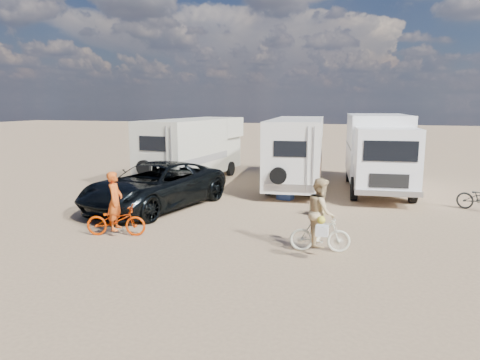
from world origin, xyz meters
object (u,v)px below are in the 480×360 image
(dark_suv, at_px, (155,186))
(rider_man, at_px, (115,207))
(cooler, at_px, (285,194))
(rv_left, at_px, (193,150))
(bike_woman, at_px, (320,234))
(rv_main, at_px, (297,153))
(rider_woman, at_px, (321,219))
(bike_man, at_px, (116,220))
(crate, at_px, (318,210))
(box_truck, at_px, (379,154))

(dark_suv, xyz_separation_m, rider_man, (0.53, -3.32, 0.02))
(cooler, bearing_deg, rider_man, -106.52)
(rv_left, xyz_separation_m, rider_man, (1.45, -8.91, -0.66))
(bike_woman, height_order, rider_man, rider_man)
(rv_main, xyz_separation_m, dark_suv, (-4.04, -5.73, -0.70))
(rider_man, distance_m, cooler, 7.12)
(rider_man, xyz_separation_m, rider_woman, (5.67, 0.32, 0.03))
(bike_man, height_order, rider_woman, rider_woman)
(bike_woman, distance_m, rider_woman, 0.40)
(rv_left, distance_m, crate, 8.31)
(box_truck, height_order, rider_woman, box_truck)
(box_truck, xyz_separation_m, rider_woman, (-1.35, -8.56, -0.75))
(rv_main, bearing_deg, dark_suv, -131.38)
(rv_left, bearing_deg, box_truck, 4.24)
(rider_man, distance_m, crate, 6.56)
(rider_woman, relative_size, crate, 3.69)
(box_truck, height_order, crate, box_truck)
(rv_left, xyz_separation_m, bike_man, (1.45, -8.91, -1.04))
(bike_man, height_order, crate, bike_man)
(box_truck, relative_size, crate, 14.83)
(bike_woman, height_order, rider_woman, rider_woman)
(rv_left, xyz_separation_m, cooler, (5.06, -2.81, -1.25))
(rv_left, distance_m, cooler, 5.92)
(dark_suv, bearing_deg, rider_man, -67.97)
(rider_woman, bearing_deg, bike_woman, -0.00)
(rv_left, distance_m, bike_woman, 11.21)
(dark_suv, relative_size, bike_woman, 3.87)
(bike_woman, bearing_deg, rv_main, 4.51)
(dark_suv, xyz_separation_m, rider_woman, (6.20, -3.00, 0.04))
(box_truck, bearing_deg, rv_left, 173.67)
(rv_main, xyz_separation_m, rv_left, (-4.96, -0.13, -0.03))
(bike_woman, distance_m, rider_man, 5.69)
(box_truck, distance_m, cooler, 4.60)
(dark_suv, height_order, crate, dark_suv)
(rider_woman, height_order, cooler, rider_woman)
(cooler, xyz_separation_m, crate, (1.53, -2.08, -0.05))
(bike_woman, distance_m, cooler, 6.14)
(rv_left, relative_size, rider_man, 4.21)
(rv_main, bearing_deg, box_truck, -8.88)
(rv_left, xyz_separation_m, bike_woman, (7.12, -8.59, -1.03))
(rv_main, height_order, crate, rv_main)
(bike_man, bearing_deg, cooler, -45.61)
(rv_main, height_order, dark_suv, rv_main)
(rider_man, bearing_deg, rv_left, -5.75)
(bike_man, height_order, rider_man, rider_man)
(rv_main, bearing_deg, cooler, -94.15)
(cooler, bearing_deg, rv_left, 165.08)
(bike_woman, relative_size, rider_man, 0.91)
(rider_woman, bearing_deg, crate, -1.35)
(rider_woman, bearing_deg, box_truck, -18.37)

